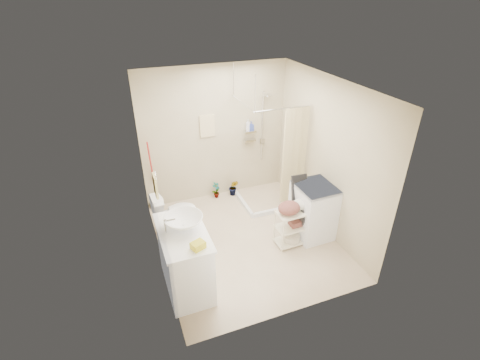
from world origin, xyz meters
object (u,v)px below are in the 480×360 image
object	(u,v)px
washing_machine	(315,210)
laundry_rack	(293,224)
toilet	(175,212)
vanity	(185,259)

from	to	relation	value
washing_machine	laundry_rack	size ratio (longest dim) A/B	1.26
toilet	washing_machine	size ratio (longest dim) A/B	0.78
toilet	laundry_rack	world-z (taller)	laundry_rack
washing_machine	laundry_rack	world-z (taller)	washing_machine
vanity	laundry_rack	bearing A→B (deg)	9.15
toilet	washing_machine	xyz separation A→B (m)	(2.18, -0.93, 0.10)
washing_machine	laundry_rack	distance (m)	0.48
toilet	laundry_rack	distance (m)	2.00
toilet	washing_machine	distance (m)	2.37
toilet	vanity	bearing A→B (deg)	170.41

